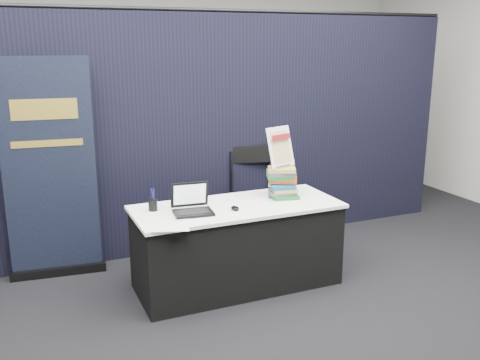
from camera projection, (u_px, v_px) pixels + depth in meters
name	position (u px, v px, depth m)	size (l,w,h in m)	color
floor	(264.00, 312.00, 4.33)	(8.00, 8.00, 0.00)	black
wall_back	(140.00, 69.00, 7.44)	(8.00, 0.02, 3.50)	#B3B1A9
drape_partition	(197.00, 135.00, 5.45)	(6.00, 0.08, 2.40)	black
display_table	(237.00, 246.00, 4.72)	(1.80, 0.75, 0.75)	black
laptop	(192.00, 206.00, 4.41)	(0.34, 0.29, 0.24)	black
mouse	(235.00, 208.00, 4.49)	(0.06, 0.10, 0.03)	black
brochure_left	(183.00, 215.00, 4.36)	(0.29, 0.21, 0.00)	silver
brochure_mid	(169.00, 227.00, 4.08)	(0.30, 0.22, 0.00)	white
brochure_right	(181.00, 213.00, 4.42)	(0.31, 0.22, 0.00)	silver
pen_cup	(153.00, 205.00, 4.47)	(0.08, 0.08, 0.10)	black
book_stack_tall	(281.00, 181.00, 4.89)	(0.30, 0.27, 0.26)	#1B5068
book_stack_short	(284.00, 192.00, 4.82)	(0.24, 0.20, 0.12)	#1B6722
info_sign	(280.00, 147.00, 4.84)	(0.30, 0.19, 0.38)	black
pullup_banner	(51.00, 183.00, 4.81)	(0.86, 0.19, 2.01)	black
stacking_chair	(258.00, 193.00, 5.61)	(0.55, 0.55, 1.05)	black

